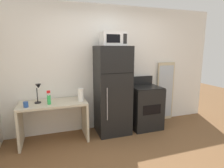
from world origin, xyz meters
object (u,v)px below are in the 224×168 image
refrigerator (113,91)px  spray_bottle (49,99)px  desk (54,114)px  microwave (113,39)px  desk_lamp (38,90)px  leaning_mirror (165,92)px  paper_towel_roll (81,95)px  oven_range (145,107)px  coffee_mug (26,104)px

refrigerator → spray_bottle: bearing=-175.2°
desk → microwave: (1.16, -0.02, 1.37)m
desk → desk_lamp: bearing=173.5°
refrigerator → leaning_mirror: refrigerator is taller
desk → leaning_mirror: 2.61m
spray_bottle → microwave: bearing=3.8°
desk_lamp → refrigerator: refrigerator is taller
paper_towel_roll → oven_range: bearing=3.2°
paper_towel_roll → refrigerator: bearing=6.8°
desk_lamp → oven_range: bearing=-0.7°
coffee_mug → leaning_mirror: 3.06m
spray_bottle → oven_range: size_ratio=0.23×
refrigerator → microwave: microwave is taller
desk_lamp → refrigerator: 1.40m
microwave → desk: bearing=178.9°
microwave → leaning_mirror: microwave is taller
desk → spray_bottle: 0.34m
desk → desk_lamp: 0.52m
paper_towel_roll → coffee_mug: bearing=-175.3°
coffee_mug → paper_towel_roll: 0.95m
spray_bottle → refrigerator: refrigerator is taller
desk_lamp → oven_range: 2.21m
desk_lamp → coffee_mug: desk_lamp is taller
refrigerator → leaning_mirror: (1.43, 0.25, -0.18)m
paper_towel_roll → microwave: (0.66, 0.06, 1.03)m
refrigerator → paper_towel_roll: bearing=-173.2°
spray_bottle → coffee_mug: 0.38m
spray_bottle → refrigerator: bearing=4.8°
microwave → coffee_mug: bearing=-175.2°
desk_lamp → oven_range: desk_lamp is taller
leaning_mirror → desk_lamp: bearing=-175.4°
oven_range → desk: bearing=180.0°
spray_bottle → paper_towel_roll: 0.57m
coffee_mug → leaning_mirror: (3.03, 0.41, -0.10)m
desk → microwave: size_ratio=2.62×
desk → desk_lamp: desk_lamp is taller
coffee_mug → paper_towel_roll: (0.94, 0.08, 0.07)m
microwave → oven_range: microwave is taller
desk → spray_bottle: (-0.07, -0.10, 0.32)m
desk_lamp → microwave: microwave is taller
paper_towel_roll → refrigerator: (0.65, 0.08, 0.01)m
desk → paper_towel_roll: (0.50, -0.08, 0.34)m
refrigerator → leaning_mirror: 1.47m
microwave → desk_lamp: bearing=178.0°
paper_towel_roll → microwave: microwave is taller
spray_bottle → microwave: (1.22, 0.08, 1.05)m
desk → refrigerator: (1.16, -0.00, 0.36)m
microwave → paper_towel_roll: bearing=-175.0°
spray_bottle → refrigerator: (1.22, 0.10, 0.04)m
spray_bottle → oven_range: (1.97, 0.10, -0.38)m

